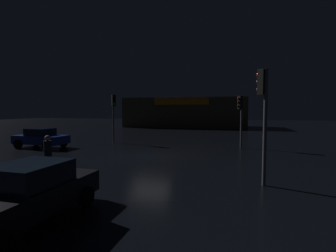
{
  "coord_description": "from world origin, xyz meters",
  "views": [
    {
      "loc": [
        5.09,
        -15.74,
        2.99
      ],
      "look_at": [
        -0.04,
        5.1,
        1.59
      ],
      "focal_mm": 27.45,
      "sensor_mm": 36.0,
      "label": 1
    }
  ],
  "objects_px": {
    "traffic_signal_main": "(263,104)",
    "traffic_signal_opposite": "(240,111)",
    "store_building": "(186,112)",
    "car_far": "(41,138)",
    "pedestrian": "(48,152)",
    "traffic_signal_cross_left": "(114,109)",
    "car_near": "(25,194)"
  },
  "relations": [
    {
      "from": "traffic_signal_cross_left",
      "to": "pedestrian",
      "type": "bearing_deg",
      "value": -78.71
    },
    {
      "from": "traffic_signal_main",
      "to": "car_near",
      "type": "distance_m",
      "value": 8.53
    },
    {
      "from": "pedestrian",
      "to": "traffic_signal_cross_left",
      "type": "bearing_deg",
      "value": 101.29
    },
    {
      "from": "car_far",
      "to": "store_building",
      "type": "bearing_deg",
      "value": 75.91
    },
    {
      "from": "traffic_signal_main",
      "to": "traffic_signal_opposite",
      "type": "height_order",
      "value": "traffic_signal_main"
    },
    {
      "from": "traffic_signal_main",
      "to": "car_near",
      "type": "bearing_deg",
      "value": -141.72
    },
    {
      "from": "store_building",
      "to": "car_far",
      "type": "bearing_deg",
      "value": -104.09
    },
    {
      "from": "traffic_signal_main",
      "to": "traffic_signal_cross_left",
      "type": "bearing_deg",
      "value": 137.14
    },
    {
      "from": "car_far",
      "to": "pedestrian",
      "type": "height_order",
      "value": "pedestrian"
    },
    {
      "from": "pedestrian",
      "to": "traffic_signal_opposite",
      "type": "bearing_deg",
      "value": 51.19
    },
    {
      "from": "traffic_signal_cross_left",
      "to": "car_near",
      "type": "relative_size",
      "value": 0.93
    },
    {
      "from": "store_building",
      "to": "traffic_signal_main",
      "type": "xyz_separation_m",
      "value": [
        8.76,
        -33.19,
        0.76
      ]
    },
    {
      "from": "traffic_signal_main",
      "to": "pedestrian",
      "type": "relative_size",
      "value": 2.48
    },
    {
      "from": "store_building",
      "to": "traffic_signal_opposite",
      "type": "bearing_deg",
      "value": -70.46
    },
    {
      "from": "car_far",
      "to": "pedestrian",
      "type": "bearing_deg",
      "value": -48.11
    },
    {
      "from": "traffic_signal_cross_left",
      "to": "car_far",
      "type": "distance_m",
      "value": 6.35
    },
    {
      "from": "store_building",
      "to": "car_far",
      "type": "relative_size",
      "value": 4.85
    },
    {
      "from": "traffic_signal_opposite",
      "to": "traffic_signal_cross_left",
      "type": "xyz_separation_m",
      "value": [
        -10.92,
        0.66,
        0.16
      ]
    },
    {
      "from": "traffic_signal_main",
      "to": "traffic_signal_opposite",
      "type": "xyz_separation_m",
      "value": [
        -0.51,
        9.95,
        -0.35
      ]
    },
    {
      "from": "traffic_signal_cross_left",
      "to": "car_far",
      "type": "height_order",
      "value": "traffic_signal_cross_left"
    },
    {
      "from": "traffic_signal_opposite",
      "to": "traffic_signal_cross_left",
      "type": "distance_m",
      "value": 10.94
    },
    {
      "from": "traffic_signal_cross_left",
      "to": "store_building",
      "type": "bearing_deg",
      "value": 83.25
    },
    {
      "from": "traffic_signal_cross_left",
      "to": "car_near",
      "type": "xyz_separation_m",
      "value": [
        5.02,
        -15.67,
        -2.26
      ]
    },
    {
      "from": "traffic_signal_opposite",
      "to": "car_near",
      "type": "bearing_deg",
      "value": -111.46
    },
    {
      "from": "store_building",
      "to": "traffic_signal_cross_left",
      "type": "distance_m",
      "value": 22.75
    },
    {
      "from": "traffic_signal_main",
      "to": "traffic_signal_opposite",
      "type": "bearing_deg",
      "value": 92.94
    },
    {
      "from": "store_building",
      "to": "car_far",
      "type": "height_order",
      "value": "store_building"
    },
    {
      "from": "traffic_signal_main",
      "to": "car_near",
      "type": "height_order",
      "value": "traffic_signal_main"
    },
    {
      "from": "store_building",
      "to": "traffic_signal_opposite",
      "type": "relative_size",
      "value": 4.98
    },
    {
      "from": "store_building",
      "to": "car_near",
      "type": "bearing_deg",
      "value": -86.49
    },
    {
      "from": "car_near",
      "to": "pedestrian",
      "type": "xyz_separation_m",
      "value": [
        -2.74,
        4.27,
        0.31
      ]
    },
    {
      "from": "store_building",
      "to": "traffic_signal_cross_left",
      "type": "height_order",
      "value": "store_building"
    }
  ]
}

